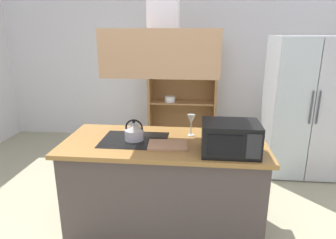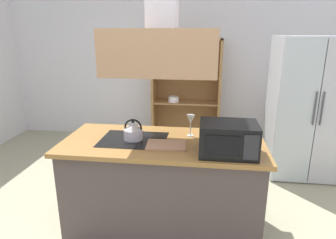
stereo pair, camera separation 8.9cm
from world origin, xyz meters
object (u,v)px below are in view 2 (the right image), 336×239
(dish_cabinet, at_px, (186,98))
(wine_glass_on_counter, at_px, (191,121))
(cutting_board, at_px, (166,145))
(microwave, at_px, (228,139))
(kettle, at_px, (133,131))
(refrigerator, at_px, (307,108))

(dish_cabinet, xyz_separation_m, wine_glass_on_counter, (0.20, -2.26, 0.28))
(dish_cabinet, relative_size, cutting_board, 5.16)
(microwave, distance_m, wine_glass_on_counter, 0.51)
(cutting_board, bearing_deg, dish_cabinet, 90.20)
(kettle, distance_m, cutting_board, 0.35)
(cutting_board, height_order, wine_glass_on_counter, wine_glass_on_counter)
(microwave, bearing_deg, kettle, 165.55)
(dish_cabinet, xyz_separation_m, kettle, (-0.31, -2.43, 0.21))
(wine_glass_on_counter, bearing_deg, refrigerator, 40.94)
(refrigerator, relative_size, dish_cabinet, 1.03)
(cutting_board, height_order, microwave, microwave)
(microwave, relative_size, wine_glass_on_counter, 2.23)
(wine_glass_on_counter, bearing_deg, kettle, -161.42)
(dish_cabinet, distance_m, wine_glass_on_counter, 2.28)
(dish_cabinet, bearing_deg, cutting_board, -89.80)
(cutting_board, bearing_deg, microwave, -10.88)
(dish_cabinet, distance_m, microwave, 2.71)
(refrigerator, xyz_separation_m, cutting_board, (-1.63, -1.54, 0.01))
(refrigerator, height_order, kettle, refrigerator)
(cutting_board, xyz_separation_m, microwave, (0.52, -0.10, 0.12))
(refrigerator, distance_m, dish_cabinet, 1.93)
(refrigerator, bearing_deg, dish_cabinet, 148.51)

